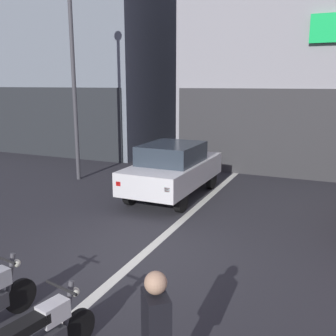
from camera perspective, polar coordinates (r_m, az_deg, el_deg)
ground_plane at (r=7.86m, az=-4.27°, el=-13.12°), size 120.00×120.00×0.00m
lane_centre_line at (r=13.14m, az=7.99°, el=-2.58°), size 0.20×18.00×0.01m
building_corner_left at (r=22.82m, az=-13.28°, el=17.67°), size 10.61×8.25×11.19m
car_white_crossing_near at (r=11.60m, az=0.80°, el=-0.01°), size 1.82×4.13×1.64m
car_grey_down_street at (r=17.46m, az=16.83°, el=3.69°), size 2.31×4.30×1.64m
street_lamp at (r=13.89m, az=-13.94°, el=15.40°), size 0.36×0.36×6.89m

